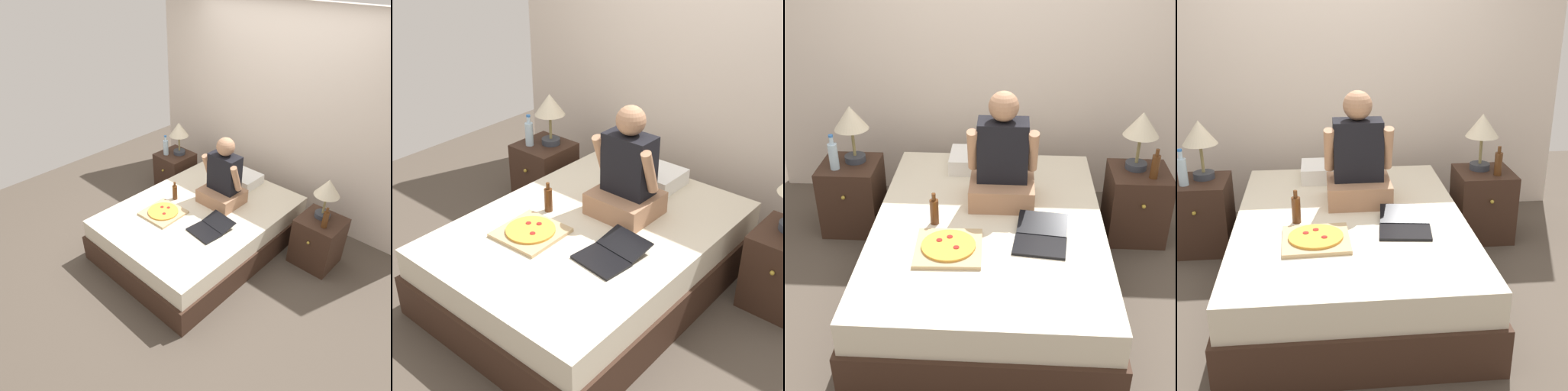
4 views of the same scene
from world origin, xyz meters
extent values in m
plane|color=#4C4238|center=(0.00, 0.00, 0.00)|extent=(5.86, 5.86, 0.00)
cube|color=beige|center=(0.00, 1.42, 1.25)|extent=(3.86, 0.12, 2.50)
cube|color=#382319|center=(0.00, 0.00, 0.15)|extent=(1.54, 2.12, 0.29)
cube|color=beige|center=(0.00, 0.00, 0.40)|extent=(1.50, 2.06, 0.21)
cube|color=#382319|center=(-1.11, 0.68, 0.28)|extent=(0.44, 0.44, 0.56)
sphere|color=gold|center=(-1.11, 0.44, 0.39)|extent=(0.03, 0.03, 0.03)
cylinder|color=#333842|center=(-1.07, 0.73, 0.58)|extent=(0.16, 0.16, 0.05)
cylinder|color=olive|center=(-1.07, 0.73, 0.72)|extent=(0.02, 0.02, 0.22)
cone|color=beige|center=(-1.07, 0.73, 0.92)|extent=(0.26, 0.26, 0.18)
cylinder|color=silver|center=(-1.19, 0.59, 0.66)|extent=(0.07, 0.07, 0.20)
cylinder|color=silver|center=(-1.19, 0.59, 0.79)|extent=(0.03, 0.03, 0.06)
cylinder|color=blue|center=(-1.19, 0.59, 0.83)|extent=(0.04, 0.03, 0.02)
cube|color=#382319|center=(1.11, 0.68, 0.28)|extent=(0.44, 0.44, 0.56)
sphere|color=gold|center=(1.11, 0.44, 0.39)|extent=(0.03, 0.03, 0.03)
cylinder|color=#333842|center=(1.08, 0.73, 0.58)|extent=(0.16, 0.16, 0.05)
cylinder|color=olive|center=(1.08, 0.73, 0.72)|extent=(0.02, 0.02, 0.22)
cone|color=beige|center=(1.08, 0.73, 0.92)|extent=(0.26, 0.26, 0.18)
cylinder|color=#512D14|center=(1.18, 0.58, 0.65)|extent=(0.06, 0.06, 0.18)
cylinder|color=#512D14|center=(1.18, 0.58, 0.76)|extent=(0.03, 0.03, 0.05)
cube|color=white|center=(-0.07, 0.78, 0.57)|extent=(0.52, 0.34, 0.12)
cube|color=#A37556|center=(0.08, 0.27, 0.59)|extent=(0.44, 0.40, 0.16)
cube|color=black|center=(0.08, 0.30, 0.88)|extent=(0.34, 0.20, 0.42)
sphere|color=#A37556|center=(0.08, 0.30, 1.19)|extent=(0.20, 0.20, 0.20)
cylinder|color=#A37556|center=(-0.12, 0.25, 0.90)|extent=(0.07, 0.18, 0.32)
cylinder|color=#A37556|center=(0.28, 0.25, 0.90)|extent=(0.07, 0.18, 0.32)
cube|color=black|center=(0.32, -0.29, 0.51)|extent=(0.34, 0.26, 0.02)
cube|color=black|center=(0.35, -0.08, 0.55)|extent=(0.33, 0.23, 0.06)
cube|color=tan|center=(-0.23, -0.35, 0.52)|extent=(0.41, 0.41, 0.02)
cylinder|color=gold|center=(-0.23, -0.35, 0.54)|extent=(0.33, 0.33, 0.02)
cylinder|color=maroon|center=(-0.29, -0.31, 0.55)|extent=(0.04, 0.04, 0.00)
cylinder|color=maroon|center=(-0.18, -0.38, 0.55)|extent=(0.04, 0.04, 0.00)
cylinder|color=maroon|center=(-0.23, -0.27, 0.55)|extent=(0.04, 0.04, 0.00)
cylinder|color=#4C2811|center=(-0.35, -0.05, 0.59)|extent=(0.06, 0.06, 0.17)
cylinder|color=#4C2811|center=(-0.35, -0.05, 0.70)|extent=(0.03, 0.03, 0.05)
camera|label=1|loc=(2.36, -2.55, 2.92)|focal=35.00mm
camera|label=2|loc=(2.01, -2.39, 2.46)|focal=50.00mm
camera|label=3|loc=(0.12, -3.03, 2.41)|focal=50.00mm
camera|label=4|loc=(-0.18, -3.29, 1.95)|focal=50.00mm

